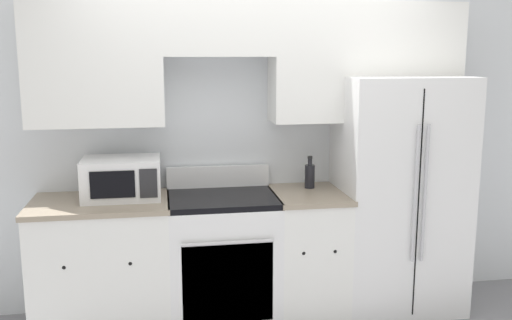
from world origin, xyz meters
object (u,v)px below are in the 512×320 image
(bottle, at_px, (310,175))
(oven_range, at_px, (223,258))
(refrigerator, at_px, (396,193))
(microwave, at_px, (122,178))

(bottle, bearing_deg, oven_range, -168.41)
(bottle, bearing_deg, refrigerator, -5.51)
(microwave, relative_size, bottle, 2.19)
(oven_range, height_order, microwave, microwave)
(oven_range, height_order, bottle, bottle)
(refrigerator, xyz_separation_m, microwave, (-2.01, -0.01, 0.19))
(refrigerator, bearing_deg, microwave, -179.70)
(refrigerator, xyz_separation_m, bottle, (-0.66, 0.06, 0.14))
(refrigerator, bearing_deg, oven_range, -176.80)
(microwave, bearing_deg, bottle, 3.11)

